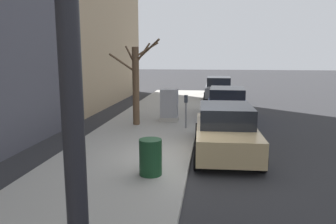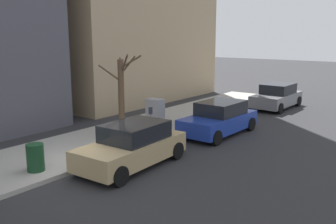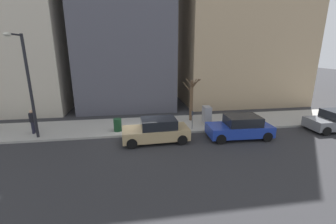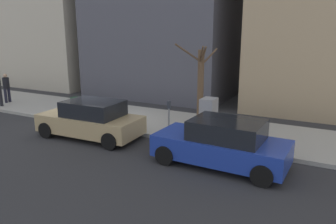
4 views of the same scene
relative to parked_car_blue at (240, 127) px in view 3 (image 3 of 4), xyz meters
name	(u,v)px [view 3 (image 3 of 4)]	position (x,y,z in m)	size (l,w,h in m)	color
ground_plane	(141,136)	(1.30, 6.57, -0.74)	(120.00, 120.00, 0.00)	#2B2B2D
sidewalk	(140,126)	(3.30, 6.57, -0.66)	(4.00, 36.00, 0.15)	#9E9B93
parked_car_blue	(240,127)	(0.00, 0.00, 0.00)	(2.03, 4.25, 1.52)	#1E389E
parked_car_tan	(156,130)	(0.28, 5.57, 0.00)	(2.05, 4.26, 1.52)	tan
parking_meter	(192,118)	(1.75, 2.82, 0.24)	(0.14, 0.10, 1.35)	slate
utility_box	(207,116)	(2.60, 1.45, 0.11)	(0.83, 0.61, 1.43)	#A8A399
streetlamp	(27,79)	(1.58, 13.29, 3.28)	(1.97, 0.32, 6.50)	black
bare_tree	(191,99)	(3.88, 2.36, 1.22)	(2.16, 1.30, 3.57)	brown
trash_bin	(118,125)	(2.20, 8.13, -0.14)	(0.56, 0.56, 0.90)	#14381E
pedestrian_near_meter	(32,120)	(2.66, 13.85, 0.35)	(0.40, 0.36, 1.66)	#1E1E2D
office_tower_right	(1,5)	(13.10, 19.40, 9.25)	(12.61, 12.61, 19.97)	#BCB29E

